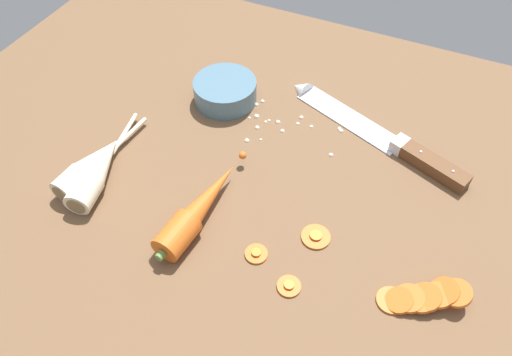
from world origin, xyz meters
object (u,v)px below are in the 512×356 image
Objects in this scene: whole_carrot at (198,210)px; carrot_slice_stray_far at (256,253)px; chefs_knife at (369,129)px; carrot_slice_stray_mid at (316,236)px; prep_bowl at (225,90)px; parsnip_mid_left at (97,172)px; carrot_slice_stack at (423,297)px; carrot_slice_stray_near at (289,286)px; parsnip_front at (90,166)px.

carrot_slice_stray_far is at bearing -11.49° from whole_carrot.
whole_carrot reaches higher than chefs_knife.
carrot_slice_stray_mid is 32.13cm from prep_bowl.
parsnip_mid_left and prep_bowl have the same top height.
carrot_slice_stray_mid is 0.37× the size of prep_bowl.
carrot_slice_stack is 3.45× the size of carrot_slice_stray_near.
whole_carrot is 1.99× the size of carrot_slice_stack.
carrot_slice_stray_far is at bearing -137.13° from carrot_slice_stray_mid.
parsnip_mid_left is 33.35cm from carrot_slice_stray_near.
carrot_slice_stack reaches higher than carrot_slice_stray_mid.
carrot_slice_stray_far is 0.28× the size of prep_bowl.
carrot_slice_stray_far is at bearing -173.45° from carrot_slice_stack.
carrot_slice_stray_near is 8.56cm from carrot_slice_stray_mid.
carrot_slice_stray_near is at bearing -7.94° from parsnip_mid_left.
whole_carrot is 1.04× the size of parsnip_mid_left.
whole_carrot is 17.24cm from parsnip_mid_left.
parsnip_front is at bearing -179.97° from carrot_slice_stack.
prep_bowl is at bearing 69.89° from parsnip_mid_left.
chefs_knife is 3.06× the size of prep_bowl.
whole_carrot is 18.94cm from parsnip_front.
parsnip_front is 1.77cm from parsnip_mid_left.
carrot_slice_stray_mid is at bearing 42.87° from carrot_slice_stray_far.
parsnip_front is at bearing -143.29° from chefs_knife.
whole_carrot is 10.28cm from carrot_slice_stray_far.
parsnip_mid_left is at bearing -141.46° from chefs_knife.
carrot_slice_stack is 0.99× the size of prep_bowl.
parsnip_mid_left reaches higher than chefs_knife.
parsnip_front is 0.94× the size of parsnip_mid_left.
whole_carrot reaches higher than carrot_slice_stray_far.
carrot_slice_stray_far is at bearing 155.83° from carrot_slice_stray_near.
carrot_slice_stray_near is at bearing -8.34° from parsnip_front.
carrot_slice_stray_mid is (16.31, 3.91, -1.74)cm from whole_carrot.
whole_carrot is at bearing -179.13° from carrot_slice_stack.
parsnip_mid_left is 1.89× the size of prep_bowl.
carrot_slice_stray_mid is at bearing 5.60° from parsnip_front.
parsnip_mid_left is 5.08× the size of carrot_slice_stray_mid.
parsnip_front and parsnip_mid_left have the same top height.
prep_bowl is (-23.98, 29.20, 1.79)cm from carrot_slice_stray_near.
carrot_slice_stray_far is at bearing -103.88° from chefs_knife.
parsnip_front is 6.22× the size of carrot_slice_stray_near.
carrot_slice_stray_far is (-7.27, -29.42, -0.29)cm from chefs_knife.
carrot_slice_stack is 3.47× the size of carrot_slice_stray_far.
carrot_slice_stray_far is (28.86, -2.47, -1.62)cm from parsnip_front.
whole_carrot is 1.10× the size of parsnip_front.
chefs_knife is at bearing 76.12° from carrot_slice_stray_far.
chefs_knife reaches higher than carrot_slice_stray_far.
carrot_slice_stray_near is 6.39cm from carrot_slice_stray_far.
carrot_slice_stack reaches higher than chefs_knife.
prep_bowl reaches higher than carrot_slice_stray_mid.
chefs_knife is 45.09cm from parsnip_front.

